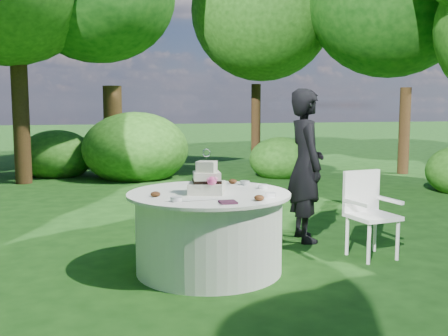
{
  "coord_description": "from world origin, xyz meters",
  "views": [
    {
      "loc": [
        -1.09,
        -4.81,
        1.6
      ],
      "look_at": [
        0.15,
        0.0,
        1.0
      ],
      "focal_mm": 42.0,
      "sensor_mm": 36.0,
      "label": 1
    }
  ],
  "objects_px": {
    "table": "(209,231)",
    "cake": "(207,181)",
    "chair": "(368,207)",
    "napkins": "(228,202)",
    "guest": "(306,165)"
  },
  "relations": [
    {
      "from": "table",
      "to": "chair",
      "type": "relative_size",
      "value": 1.72
    },
    {
      "from": "table",
      "to": "cake",
      "type": "height_order",
      "value": "cake"
    },
    {
      "from": "cake",
      "to": "table",
      "type": "bearing_deg",
      "value": 58.66
    },
    {
      "from": "guest",
      "to": "chair",
      "type": "bearing_deg",
      "value": -148.26
    },
    {
      "from": "cake",
      "to": "chair",
      "type": "height_order",
      "value": "cake"
    },
    {
      "from": "napkins",
      "to": "table",
      "type": "xyz_separation_m",
      "value": [
        -0.03,
        0.58,
        -0.39
      ]
    },
    {
      "from": "table",
      "to": "chair",
      "type": "xyz_separation_m",
      "value": [
        1.75,
        0.09,
        0.13
      ]
    },
    {
      "from": "guest",
      "to": "chair",
      "type": "xyz_separation_m",
      "value": [
        0.39,
        -0.77,
        -0.37
      ]
    },
    {
      "from": "guest",
      "to": "cake",
      "type": "height_order",
      "value": "guest"
    },
    {
      "from": "chair",
      "to": "cake",
      "type": "bearing_deg",
      "value": -175.63
    },
    {
      "from": "napkins",
      "to": "chair",
      "type": "relative_size",
      "value": 0.15
    },
    {
      "from": "table",
      "to": "cake",
      "type": "xyz_separation_m",
      "value": [
        -0.03,
        -0.05,
        0.5
      ]
    },
    {
      "from": "napkins",
      "to": "table",
      "type": "bearing_deg",
      "value": 93.38
    },
    {
      "from": "table",
      "to": "chair",
      "type": "height_order",
      "value": "chair"
    },
    {
      "from": "guest",
      "to": "chair",
      "type": "height_order",
      "value": "guest"
    }
  ]
}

